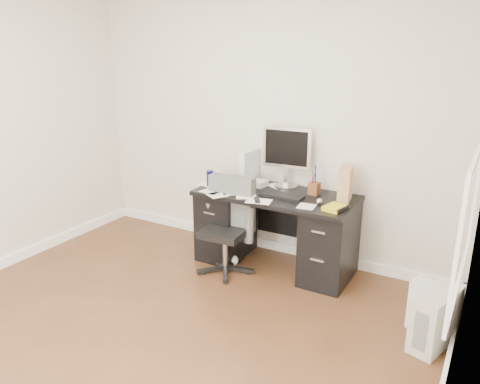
% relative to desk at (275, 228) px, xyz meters
% --- Properties ---
extents(ground, '(4.00, 4.00, 0.00)m').
position_rel_desk_xyz_m(ground, '(-0.30, -1.65, -0.40)').
color(ground, '#462B16').
rests_on(ground, ground).
extents(room_shell, '(4.02, 4.02, 2.71)m').
position_rel_desk_xyz_m(room_shell, '(-0.27, -1.62, 1.26)').
color(room_shell, beige).
rests_on(room_shell, ground).
extents(desk, '(1.50, 0.70, 0.75)m').
position_rel_desk_xyz_m(desk, '(0.00, 0.00, 0.00)').
color(desk, black).
rests_on(desk, ground).
extents(loose_papers, '(1.10, 0.60, 0.00)m').
position_rel_desk_xyz_m(loose_papers, '(-0.20, -0.05, 0.35)').
color(loose_papers, white).
rests_on(loose_papers, desk).
extents(lcd_monitor, '(0.50, 0.31, 0.60)m').
position_rel_desk_xyz_m(lcd_monitor, '(-0.00, 0.23, 0.65)').
color(lcd_monitor, '#BAB9BE').
rests_on(lcd_monitor, desk).
extents(keyboard, '(0.42, 0.16, 0.02)m').
position_rel_desk_xyz_m(keyboard, '(0.09, -0.07, 0.36)').
color(keyboard, black).
rests_on(keyboard, desk).
extents(computer_mouse, '(0.06, 0.06, 0.06)m').
position_rel_desk_xyz_m(computer_mouse, '(0.47, -0.10, 0.38)').
color(computer_mouse, '#BAB9BE').
rests_on(computer_mouse, desk).
extents(travel_mug, '(0.08, 0.08, 0.15)m').
position_rel_desk_xyz_m(travel_mug, '(-0.68, -0.10, 0.43)').
color(travel_mug, navy).
rests_on(travel_mug, desk).
extents(white_binder, '(0.15, 0.30, 0.33)m').
position_rel_desk_xyz_m(white_binder, '(-0.39, 0.18, 0.52)').
color(white_binder, silver).
rests_on(white_binder, desk).
extents(magazine_file, '(0.18, 0.28, 0.31)m').
position_rel_desk_xyz_m(magazine_file, '(0.63, 0.11, 0.51)').
color(magazine_file, '#AC7853').
rests_on(magazine_file, desk).
extents(pen_cup, '(0.12, 0.12, 0.27)m').
position_rel_desk_xyz_m(pen_cup, '(0.32, 0.15, 0.49)').
color(pen_cup, '#5E2F1A').
rests_on(pen_cup, desk).
extents(yellow_book, '(0.20, 0.23, 0.03)m').
position_rel_desk_xyz_m(yellow_book, '(0.63, -0.16, 0.37)').
color(yellow_book, gold).
rests_on(yellow_book, desk).
extents(paper_remote, '(0.26, 0.22, 0.02)m').
position_rel_desk_xyz_m(paper_remote, '(-0.03, -0.29, 0.36)').
color(paper_remote, white).
rests_on(paper_remote, desk).
extents(office_chair, '(0.54, 0.54, 0.91)m').
position_rel_desk_xyz_m(office_chair, '(-0.36, -0.33, 0.06)').
color(office_chair, '#4E514E').
rests_on(office_chair, ground).
extents(pc_tower, '(0.31, 0.47, 0.43)m').
position_rel_desk_xyz_m(pc_tower, '(1.55, -0.59, -0.18)').
color(pc_tower, '#B8B4A6').
rests_on(pc_tower, ground).
extents(shopping_bag, '(0.35, 0.31, 0.41)m').
position_rel_desk_xyz_m(shopping_bag, '(1.50, -0.44, -0.20)').
color(shopping_bag, silver).
rests_on(shopping_bag, ground).
extents(wicker_basket, '(0.47, 0.47, 0.37)m').
position_rel_desk_xyz_m(wicker_basket, '(-0.59, 0.11, -0.21)').
color(wicker_basket, '#4D3717').
rests_on(wicker_basket, ground).
extents(desk_printer, '(0.35, 0.30, 0.18)m').
position_rel_desk_xyz_m(desk_printer, '(0.57, 0.17, -0.31)').
color(desk_printer, slate).
rests_on(desk_printer, ground).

